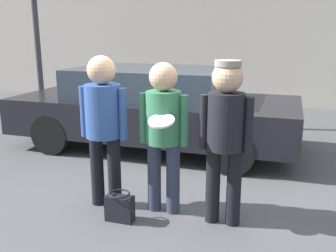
{
  "coord_description": "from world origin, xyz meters",
  "views": [
    {
      "loc": [
        1.28,
        -3.98,
        1.97
      ],
      "look_at": [
        0.03,
        -0.14,
        0.95
      ],
      "focal_mm": 40.0,
      "sensor_mm": 36.0,
      "label": 1
    }
  ],
  "objects_px": {
    "parked_car_near": "(153,107)",
    "person_right": "(226,128)",
    "person_left": "(103,118)",
    "handbag": "(120,207)",
    "person_middle_with_frisbee": "(163,125)"
  },
  "relations": [
    {
      "from": "person_middle_with_frisbee",
      "to": "handbag",
      "type": "distance_m",
      "value": 0.99
    },
    {
      "from": "person_left",
      "to": "person_middle_with_frisbee",
      "type": "relative_size",
      "value": 1.04
    },
    {
      "from": "handbag",
      "to": "person_left",
      "type": "bearing_deg",
      "value": 135.72
    },
    {
      "from": "parked_car_near",
      "to": "handbag",
      "type": "distance_m",
      "value": 2.73
    },
    {
      "from": "person_right",
      "to": "person_left",
      "type": "bearing_deg",
      "value": -179.77
    },
    {
      "from": "person_left",
      "to": "person_middle_with_frisbee",
      "type": "height_order",
      "value": "person_left"
    },
    {
      "from": "parked_car_near",
      "to": "person_left",
      "type": "bearing_deg",
      "value": -83.21
    },
    {
      "from": "person_left",
      "to": "person_middle_with_frisbee",
      "type": "distance_m",
      "value": 0.68
    },
    {
      "from": "person_left",
      "to": "handbag",
      "type": "height_order",
      "value": "person_left"
    },
    {
      "from": "person_left",
      "to": "parked_car_near",
      "type": "distance_m",
      "value": 2.35
    },
    {
      "from": "person_left",
      "to": "person_right",
      "type": "distance_m",
      "value": 1.36
    },
    {
      "from": "person_left",
      "to": "parked_car_near",
      "type": "xyz_separation_m",
      "value": [
        -0.28,
        2.31,
        -0.34
      ]
    },
    {
      "from": "parked_car_near",
      "to": "person_right",
      "type": "bearing_deg",
      "value": -54.72
    },
    {
      "from": "person_left",
      "to": "parked_car_near",
      "type": "relative_size",
      "value": 0.36
    },
    {
      "from": "parked_car_near",
      "to": "handbag",
      "type": "height_order",
      "value": "parked_car_near"
    }
  ]
}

